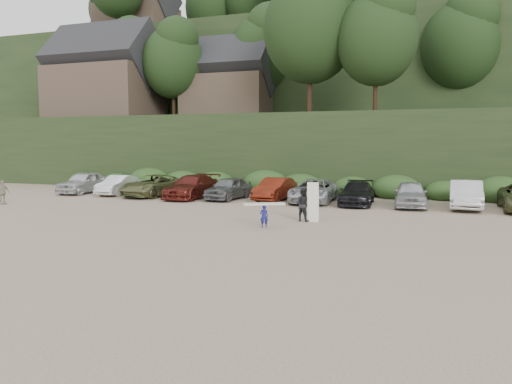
% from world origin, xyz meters
% --- Properties ---
extents(ground, '(120.00, 120.00, 0.00)m').
position_xyz_m(ground, '(0.00, 0.00, 0.00)').
color(ground, tan).
rests_on(ground, ground).
extents(hillside_backdrop, '(90.00, 41.50, 28.00)m').
position_xyz_m(hillside_backdrop, '(-0.26, 35.93, 11.22)').
color(hillside_backdrop, black).
rests_on(hillside_backdrop, ground).
extents(parked_cars, '(39.41, 5.95, 1.62)m').
position_xyz_m(parked_cars, '(0.68, 10.00, 0.75)').
color(parked_cars, silver).
rests_on(parked_cars, ground).
extents(distant_walker, '(0.59, 0.94, 1.49)m').
position_xyz_m(distant_walker, '(-18.11, 2.66, 0.74)').
color(distant_walker, '#9B9783').
rests_on(distant_walker, ground).
extents(child_surfer, '(1.88, 1.30, 1.11)m').
position_xyz_m(child_surfer, '(-0.30, 0.32, 0.75)').
color(child_surfer, navy).
rests_on(child_surfer, ground).
extents(adult_surfer, '(1.28, 0.81, 1.92)m').
position_xyz_m(adult_surfer, '(0.91, 2.67, 0.83)').
color(adult_surfer, black).
rests_on(adult_surfer, ground).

